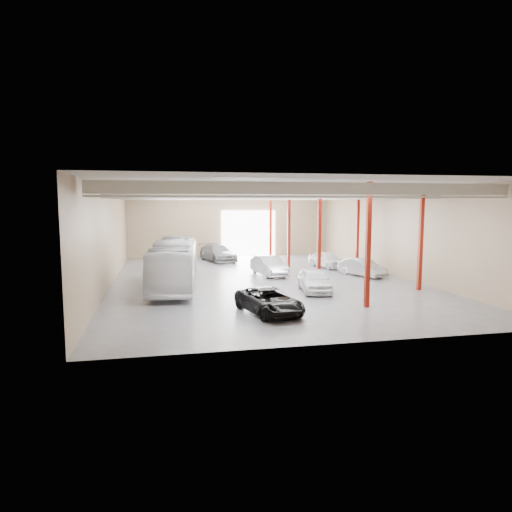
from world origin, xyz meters
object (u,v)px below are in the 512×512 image
object	(u,v)px
coach_bus	(175,264)
car_row_b	(269,266)
car_right_near	(362,267)
car_right_far	(327,259)
car_row_a	(314,280)
car_row_c	(218,253)
black_sedan	(269,301)

from	to	relation	value
coach_bus	car_row_b	xyz separation A→B (m)	(7.62, 3.68, -0.86)
car_right_near	car_right_far	world-z (taller)	car_right_far
car_row_a	car_right_near	size ratio (longest dim) A/B	1.05
coach_bus	car_row_b	distance (m)	8.51
car_row_b	car_row_c	xyz separation A→B (m)	(-2.91, 9.93, 0.04)
black_sedan	car_right_near	distance (m)	14.71
car_row_b	car_row_a	bearing A→B (deg)	-87.22
black_sedan	car_row_a	xyz separation A→B (m)	(4.32, 5.20, 0.09)
coach_bus	car_row_b	bearing A→B (deg)	31.31
black_sedan	car_row_c	distance (m)	22.32
car_row_a	car_row_c	distance (m)	17.64
black_sedan	car_row_a	world-z (taller)	car_row_a
car_row_b	car_right_far	bearing A→B (deg)	20.80
car_right_near	car_row_c	bearing A→B (deg)	110.93
coach_bus	car_right_far	bearing A→B (deg)	32.65
car_row_a	coach_bus	bearing A→B (deg)	167.06
car_row_b	car_right_near	world-z (taller)	car_row_b
car_row_a	car_right_far	bearing A→B (deg)	73.83
car_row_c	car_right_far	bearing A→B (deg)	-51.33
coach_bus	car_right_far	world-z (taller)	coach_bus
car_row_b	car_right_near	xyz separation A→B (m)	(7.26, -1.80, -0.09)
black_sedan	car_row_b	xyz separation A→B (m)	(2.96, 12.39, 0.11)
coach_bus	car_right_near	world-z (taller)	coach_bus
coach_bus	car_row_c	bearing A→B (deg)	76.43
coach_bus	car_right_near	size ratio (longest dim) A/B	2.78
coach_bus	car_row_c	distance (m)	14.43
coach_bus	car_right_near	bearing A→B (deg)	12.71
car_row_b	car_right_far	size ratio (longest dim) A/B	1.12
coach_bus	car_row_c	xyz separation A→B (m)	(4.71, 13.62, -0.82)
black_sedan	car_row_a	distance (m)	6.76
car_right_far	coach_bus	bearing A→B (deg)	-166.06
coach_bus	car_row_a	distance (m)	9.68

